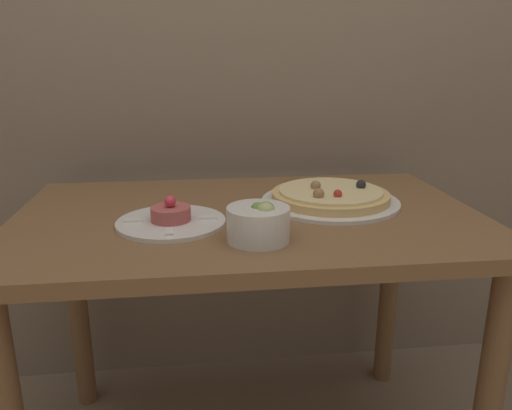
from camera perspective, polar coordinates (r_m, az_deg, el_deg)
name	(u,v)px	position (r m, az deg, el deg)	size (l,w,h in m)	color
dining_table	(248,254)	(1.28, -0.87, -5.68)	(1.14, 0.72, 0.74)	brown
pizza_plate	(330,197)	(1.32, 8.48, 0.91)	(0.36, 0.36, 0.06)	silver
tartare_plate	(171,219)	(1.16, -9.69, -1.62)	(0.25, 0.25, 0.07)	silver
small_bowl	(257,223)	(1.04, 0.13, -2.04)	(0.13, 0.13, 0.09)	silver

